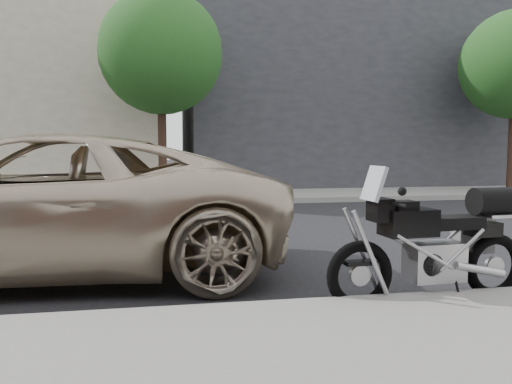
# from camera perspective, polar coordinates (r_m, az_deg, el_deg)

# --- Properties ---
(ground) EXTENTS (120.00, 120.00, 0.00)m
(ground) POSITION_cam_1_polar(r_m,az_deg,el_deg) (8.64, 2.78, -5.07)
(ground) COLOR black
(ground) RESTS_ON ground
(far_sidewalk) EXTENTS (44.00, 3.00, 0.15)m
(far_sidewalk) POSITION_cam_1_polar(r_m,az_deg,el_deg) (14.98, -2.87, -0.50)
(far_sidewalk) COLOR gray
(far_sidewalk) RESTS_ON ground
(far_building_dark) EXTENTS (16.00, 11.00, 7.00)m
(far_building_dark) POSITION_cam_1_polar(r_m,az_deg,el_deg) (23.63, 12.09, 9.72)
(far_building_dark) COLOR #2D2D32
(far_building_dark) RESTS_ON ground
(street_tree_mid) EXTENTS (3.40, 3.40, 5.70)m
(street_tree_mid) POSITION_cam_1_polar(r_m,az_deg,el_deg) (14.52, -10.81, 15.34)
(street_tree_mid) COLOR #362218
(street_tree_mid) RESTS_ON far_sidewalk
(motorcycle) EXTENTS (2.14, 0.78, 1.35)m
(motorcycle) POSITION_cam_1_polar(r_m,az_deg,el_deg) (5.24, 20.46, -5.50)
(motorcycle) COLOR black
(motorcycle) RESTS_ON ground
(minivan) EXTENTS (6.18, 3.07, 1.68)m
(minivan) POSITION_cam_1_polar(r_m,az_deg,el_deg) (6.51, -24.19, -1.33)
(minivan) COLOR #C3B398
(minivan) RESTS_ON ground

